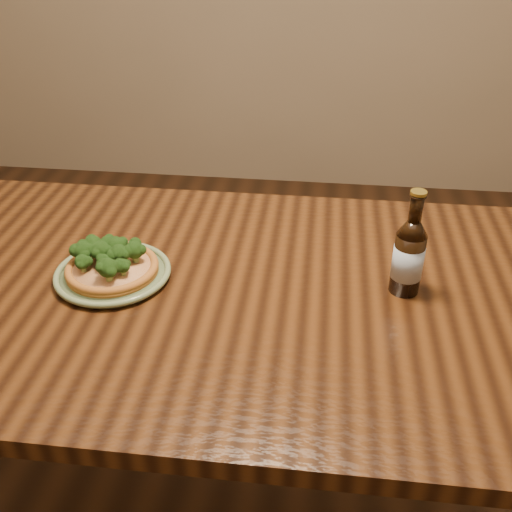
# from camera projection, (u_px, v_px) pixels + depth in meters

# --- Properties ---
(table) EXTENTS (1.60, 0.90, 0.75)m
(table) POSITION_uv_depth(u_px,v_px,m) (181.00, 317.00, 1.33)
(table) COLOR #40220D
(table) RESTS_ON ground
(plate) EXTENTS (0.25, 0.25, 0.02)m
(plate) POSITION_uv_depth(u_px,v_px,m) (113.00, 273.00, 1.30)
(plate) COLOR #6D8058
(plate) RESTS_ON table
(pizza) EXTENTS (0.20, 0.20, 0.07)m
(pizza) POSITION_uv_depth(u_px,v_px,m) (110.00, 264.00, 1.29)
(pizza) COLOR #A86526
(pizza) RESTS_ON plate
(beer_bottle) EXTENTS (0.06, 0.06, 0.23)m
(beer_bottle) POSITION_uv_depth(u_px,v_px,m) (409.00, 256.00, 1.22)
(beer_bottle) COLOR black
(beer_bottle) RESTS_ON table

